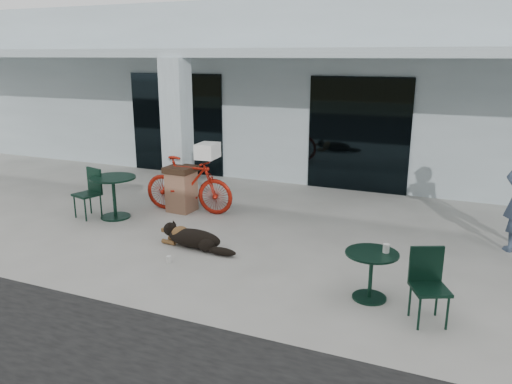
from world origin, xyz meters
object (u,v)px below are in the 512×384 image
at_px(cafe_table_far, 371,276).
at_px(trash_receptacle, 181,189).
at_px(cafe_chair_near, 87,194).
at_px(dog, 194,237).
at_px(bicycle, 188,185).
at_px(cafe_chair_far_a, 430,288).
at_px(cafe_table_near, 114,197).

xyz_separation_m(cafe_table_far, trash_receptacle, (-4.38, 2.39, 0.15)).
relative_size(cafe_chair_near, trash_receptacle, 1.03).
height_order(dog, cafe_chair_near, cafe_chair_near).
bearing_deg(bicycle, cafe_table_far, -124.60).
bearing_deg(dog, cafe_chair_near, 172.71).
relative_size(cafe_chair_far_a, trash_receptacle, 0.96).
bearing_deg(dog, cafe_chair_far_a, -9.85).
height_order(cafe_table_far, cafe_chair_far_a, cafe_chair_far_a).
xyz_separation_m(bicycle, cafe_table_far, (4.21, -2.40, -0.25)).
bearing_deg(bicycle, trash_receptacle, 87.26).
bearing_deg(cafe_chair_far_a, bicycle, 126.16).
bearing_deg(cafe_chair_far_a, cafe_table_far, 130.35).
bearing_deg(cafe_table_far, dog, 167.87).
xyz_separation_m(dog, cafe_table_near, (-2.30, 0.81, 0.23)).
bearing_deg(bicycle, cafe_chair_near, 118.96).
xyz_separation_m(bicycle, cafe_chair_far_a, (4.98, -2.75, -0.12)).
height_order(cafe_chair_far_a, trash_receptacle, trash_receptacle).
relative_size(cafe_table_near, trash_receptacle, 0.94).
distance_m(cafe_table_far, trash_receptacle, 5.00).
bearing_deg(bicycle, dog, -151.95).
height_order(dog, cafe_table_far, cafe_table_far).
bearing_deg(cafe_chair_far_a, cafe_chair_near, 141.38).
bearing_deg(cafe_chair_near, cafe_table_near, 36.22).
bearing_deg(cafe_table_far, cafe_chair_near, 167.82).
height_order(dog, cafe_chair_far_a, cafe_chair_far_a).
xyz_separation_m(bicycle, dog, (1.13, -1.74, -0.40)).
distance_m(dog, trash_receptacle, 2.18).
bearing_deg(dog, cafe_table_near, 165.53).
relative_size(cafe_chair_near, cafe_chair_far_a, 1.07).
bearing_deg(cafe_table_near, dog, -19.42).
bearing_deg(cafe_table_near, bicycle, 38.43).
height_order(dog, trash_receptacle, trash_receptacle).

